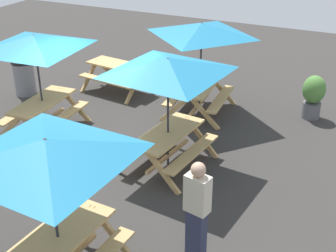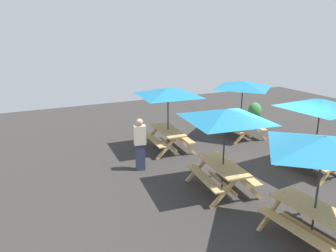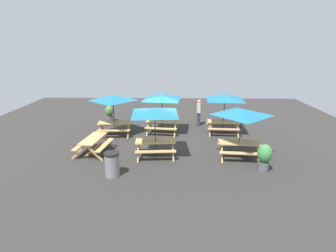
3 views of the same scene
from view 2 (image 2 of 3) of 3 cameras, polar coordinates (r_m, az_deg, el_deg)
name	(u,v)px [view 2 (image 2 of 3)]	position (r m, az deg, el deg)	size (l,w,h in m)	color
ground_plane	(267,176)	(10.42, 16.81, -8.37)	(24.00, 24.00, 0.00)	#33302D
picnic_table_1	(225,120)	(8.60, 9.95, 0.95)	(2.81, 2.81, 2.34)	tan
picnic_table_2	(168,96)	(11.55, 0.00, 5.18)	(2.82, 2.82, 2.34)	tan
picnic_table_3	(243,89)	(13.40, 12.87, 6.36)	(2.15, 2.15, 2.34)	tan
picnic_table_4	(320,109)	(10.69, 24.99, 2.69)	(2.82, 2.82, 2.34)	tan
picnic_table_5	(323,152)	(7.02, 25.40, -4.05)	(2.15, 2.15, 2.34)	tan
potted_plant_1	(254,114)	(15.03, 14.82, 2.06)	(0.58, 0.58, 1.16)	#59595B
person_standing	(140,143)	(10.13, -4.90, -3.00)	(0.29, 0.40, 1.67)	#2D334C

